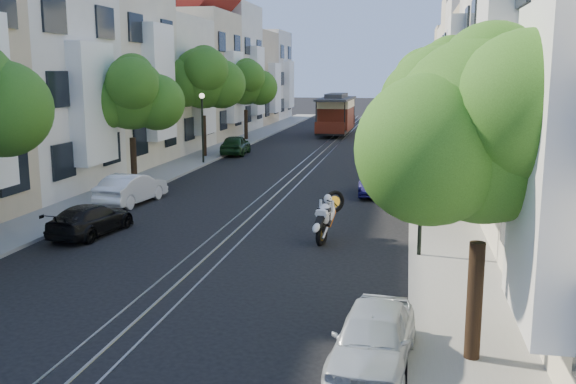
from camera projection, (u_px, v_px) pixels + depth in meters
The scene contains 26 objects.
ground at pixel (320, 155), 43.54m from camera, with size 200.00×200.00×0.00m, color black.
sidewalk_east at pixel (429, 156), 42.22m from camera, with size 2.50×80.00×0.12m, color gray.
sidewalk_west at pixel (217, 151), 44.85m from camera, with size 2.50×80.00×0.12m, color gray.
rail_left at pixel (312, 154), 43.64m from camera, with size 0.06×80.00×0.02m, color gray.
rail_slot at pixel (320, 154), 43.54m from camera, with size 0.06×80.00×0.02m, color gray.
rail_right at pixel (328, 155), 43.44m from camera, with size 0.06×80.00×0.02m, color gray.
lane_line at pixel (320, 154), 43.54m from camera, with size 0.08×80.00×0.01m, color tan.
townhouses_east at pixel (507, 77), 40.36m from camera, with size 7.75×72.00×12.00m.
townhouses_west at pixel (152, 78), 44.68m from camera, with size 7.75×72.00×11.76m.
tree_e_a at pixel (488, 134), 11.45m from camera, with size 4.72×3.87×6.27m.
tree_e_b at pixel (449, 94), 22.98m from camera, with size 4.93×4.08×6.68m.
tree_e_c at pixel (437, 90), 33.63m from camera, with size 4.84×3.99×6.52m.
tree_e_d at pixel (431, 82), 44.21m from camera, with size 5.01×4.16×6.85m.
tree_w_b at pixel (132, 96), 30.48m from camera, with size 4.72×3.87×6.27m.
tree_w_c at pixel (203, 79), 40.99m from camera, with size 5.13×4.28×7.09m.
tree_w_d at pixel (246, 84), 51.70m from camera, with size 4.84×3.99×6.52m.
lamp_east at pixel (422, 164), 18.69m from camera, with size 0.32×0.32×4.16m.
lamp_west at pixel (202, 117), 38.37m from camera, with size 0.32×0.32×4.16m.
sportbike_rider at pixel (327, 215), 20.99m from camera, with size 0.84×1.91×1.66m.
cable_car at pixel (336, 113), 56.98m from camera, with size 2.83×8.71×3.34m.
parked_car_e_near at pixel (373, 338), 11.97m from camera, with size 1.42×3.52×1.20m, color #B6BEC3.
parked_car_e_mid at pixel (374, 182), 29.13m from camera, with size 1.21×3.47×1.14m, color #0E0B3B.
parked_car_e_far at pixel (403, 157), 38.12m from camera, with size 1.81×3.93×1.09m, color maroon.
parked_car_w_near at pixel (91, 220), 21.91m from camera, with size 1.50×3.70×1.07m, color black.
parked_car_w_mid at pixel (132, 188), 27.18m from camera, with size 1.36×3.91×1.29m, color silver.
parked_car_w_far at pixel (236, 145), 43.33m from camera, with size 1.59×3.95×1.34m, color #143316.
Camera 1 is at (5.87, -14.93, 5.48)m, focal length 40.00 mm.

